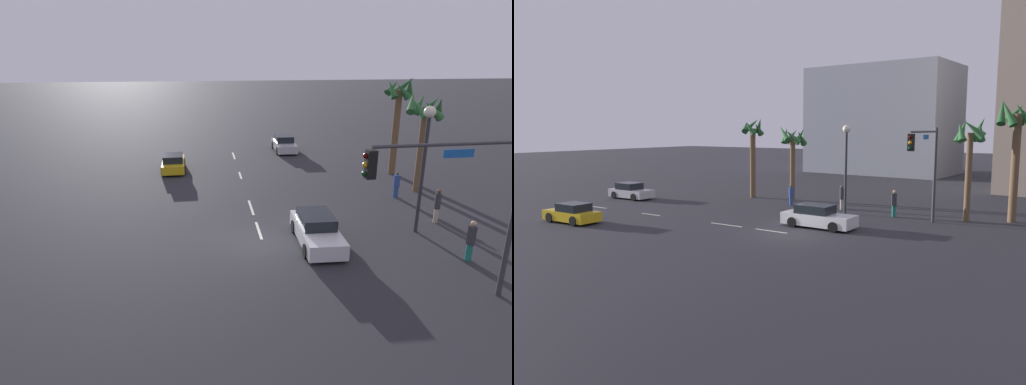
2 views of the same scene
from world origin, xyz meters
The scene contains 18 objects.
ground_plane centered at (0.00, 0.00, 0.00)m, with size 220.00×220.00×0.00m, color #28282D.
lane_stripe_0 centered at (-18.00, 0.00, 0.01)m, with size 2.54×0.14×0.01m, color silver.
lane_stripe_1 centered at (-11.77, 0.00, 0.01)m, with size 1.84×0.14×0.01m, color silver.
lane_stripe_2 centered at (-4.86, 0.00, 0.01)m, with size 2.51×0.14×0.01m, color silver.
lane_stripe_3 centered at (-1.42, 0.00, 0.01)m, with size 2.28×0.14×0.01m, color silver.
car_0 centered at (-19.38, 4.71, 0.64)m, with size 4.12×1.90×1.40m.
car_1 centered at (-13.78, -4.94, 0.60)m, with size 4.02×1.86×1.29m.
car_2 centered at (0.39, 2.55, 0.65)m, with size 4.63×1.94×1.42m.
traffic_signal centered at (5.93, 6.20, 4.25)m, with size 0.42×5.94×6.18m.
streetlamp centered at (-0.29, 7.95, 4.44)m, with size 0.56×0.56×6.37m.
pedestrian_0 centered at (3.05, 8.75, 0.99)m, with size 0.47×0.47×1.88m.
pedestrian_1 centered at (-5.63, 9.25, 0.86)m, with size 0.50×0.50×1.66m.
pedestrian_2 centered at (-1.35, 9.60, 1.00)m, with size 0.45×0.45×1.87m.
palm_tree_0 centered at (-10.90, 11.32, 4.95)m, with size 2.33×2.47×7.17m.
palm_tree_1 centered at (-6.64, 11.10, 4.79)m, with size 2.37×2.61×6.50m.
palm_tree_2 centered at (10.18, 11.07, 5.78)m, with size 2.58×2.76×8.18m.
palm_tree_3 centered at (7.63, 9.88, 5.11)m, with size 2.34×2.55×6.97m.
building_0 centered at (-10.63, 42.09, 7.27)m, with size 18.88×11.79×14.55m, color gray.
Camera 2 is at (14.54, -24.00, 6.07)m, focal length 34.35 mm.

